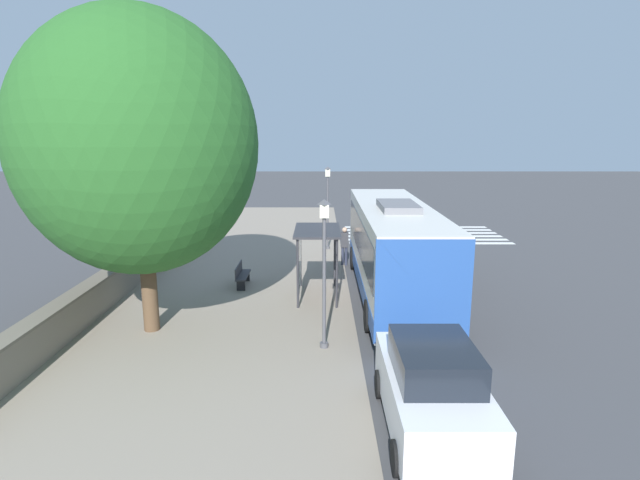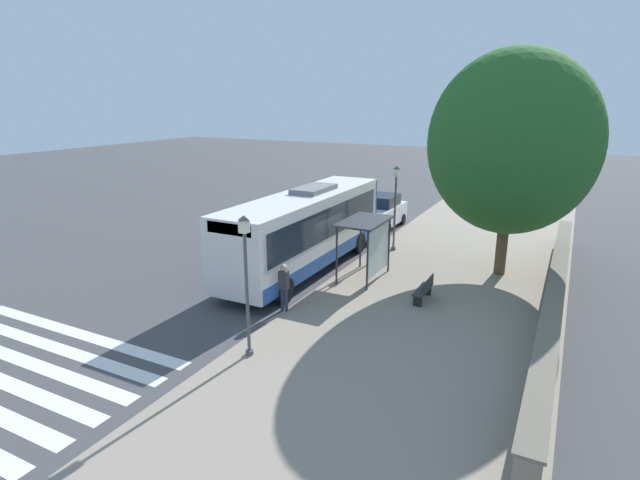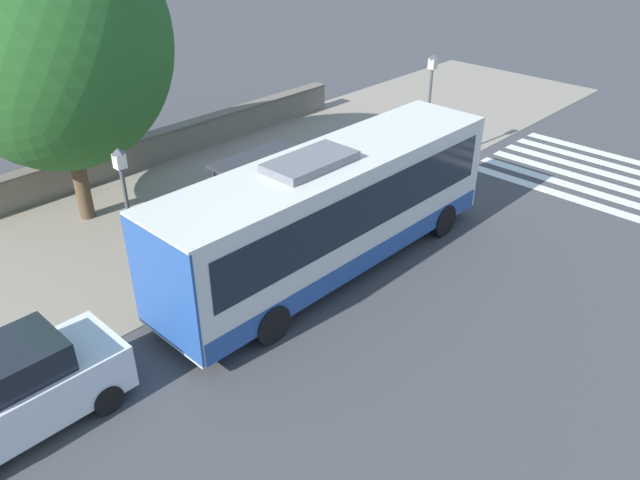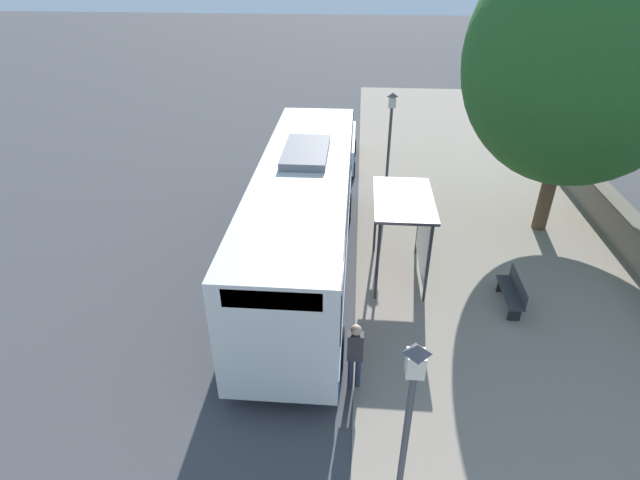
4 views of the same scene
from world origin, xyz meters
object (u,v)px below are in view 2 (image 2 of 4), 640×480
street_lamp_near (395,201)px  shade_tree (512,143)px  bus (306,228)px  bench (424,289)px  street_lamp_far (246,275)px  pedestrian (284,284)px  parked_car_behind_bus (382,212)px  bus_shelter (368,231)px

street_lamp_near → shade_tree: 6.24m
bus → shade_tree: 9.22m
shade_tree → bench: bearing=65.1°
bench → street_lamp_far: 7.53m
bus → street_lamp_near: bearing=-119.4°
pedestrian → parked_car_behind_bus: 12.98m
street_lamp_far → pedestrian: bearing=-77.3°
pedestrian → shade_tree: 10.87m
bus_shelter → parked_car_behind_bus: bearing=-73.8°
pedestrian → street_lamp_near: (-0.99, -8.92, 1.46)m
street_lamp_far → bench: bearing=-118.5°
bus → bus_shelter: 2.90m
bench → street_lamp_near: size_ratio=0.37×
street_lamp_far → street_lamp_near: bearing=-91.3°
street_lamp_far → bus_shelter: bearing=-94.7°
pedestrian → street_lamp_far: size_ratio=0.41×
street_lamp_near → shade_tree: size_ratio=0.45×
bench → pedestrian: bearing=37.2°
pedestrian → bench: size_ratio=1.13×
bus → pedestrian: bus is taller
pedestrian → shade_tree: shade_tree is taller
parked_car_behind_bus → street_lamp_near: bearing=117.7°
bus_shelter → parked_car_behind_bus: (2.46, -8.47, -1.14)m
bus_shelter → bench: 3.49m
shade_tree → parked_car_behind_bus: shade_tree is taller
bus → bench: (-5.72, 1.25, -1.38)m
bus → shade_tree: size_ratio=1.15×
bus_shelter → pedestrian: (1.35, 4.46, -1.03)m
bus_shelter → pedestrian: 4.77m
bus → pedestrian: 4.76m
bench → street_lamp_far: street_lamp_far is taller
pedestrian → street_lamp_far: street_lamp_far is taller
street_lamp_near → street_lamp_far: size_ratio=0.99×
bus → street_lamp_far: (-2.26, 7.62, 0.67)m
bus_shelter → parked_car_behind_bus: size_ratio=0.69×
street_lamp_near → bench: bearing=119.0°
pedestrian → street_lamp_near: 9.10m
bus → parked_car_behind_bus: (-0.43, -8.50, -0.92)m
bench → parked_car_behind_bus: size_ratio=0.38×
bench → street_lamp_near: (3.18, -5.75, 2.02)m
street_lamp_near → shade_tree: shade_tree is taller
bus → street_lamp_near: (-2.54, -4.50, 0.64)m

